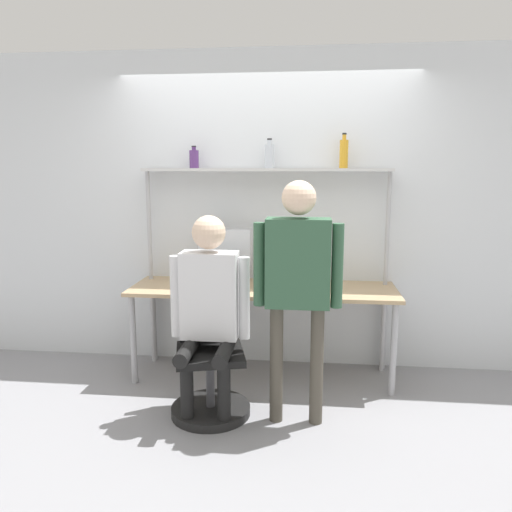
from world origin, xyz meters
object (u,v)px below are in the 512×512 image
object	(u,v)px
office_chair	(210,374)
bottle_purple	(194,159)
bottle_amber	(344,153)
cell_phone	(263,290)
bottle_clear	(269,156)
monitor	(224,253)
person_seated	(209,300)
person_standing	(298,272)
laptop	(227,280)

from	to	relation	value
office_chair	bottle_purple	world-z (taller)	bottle_purple
office_chair	bottle_amber	xyz separation A→B (m)	(0.95, 0.87, 1.56)
bottle_purple	bottle_amber	distance (m)	1.23
cell_phone	bottle_clear	world-z (taller)	bottle_clear
monitor	office_chair	distance (m)	1.08
person_seated	bottle_clear	bearing A→B (deg)	69.97
monitor	bottle_purple	world-z (taller)	bottle_purple
person_seated	bottle_amber	xyz separation A→B (m)	(0.94, 0.92, 1.00)
bottle_amber	bottle_clear	world-z (taller)	bottle_amber
cell_phone	bottle_clear	size ratio (longest dim) A/B	0.63
person_standing	monitor	bearing A→B (deg)	126.12
office_chair	person_standing	bearing A→B (deg)	-7.19
monitor	bottle_amber	world-z (taller)	bottle_amber
office_chair	person_seated	bearing A→B (deg)	-77.35
person_seated	bottle_clear	xyz separation A→B (m)	(0.33, 0.92, 0.99)
person_seated	bottle_amber	distance (m)	1.65
monitor	bottle_clear	distance (m)	0.89
laptop	person_seated	xyz separation A→B (m)	(-0.02, -0.63, 0.01)
laptop	cell_phone	size ratio (longest dim) A/B	2.28
laptop	office_chair	size ratio (longest dim) A/B	0.37
person_standing	bottle_clear	distance (m)	1.25
bottle_amber	office_chair	bearing A→B (deg)	-137.29
office_chair	bottle_purple	distance (m)	1.77
bottle_purple	bottle_amber	size ratio (longest dim) A/B	0.66
monitor	laptop	size ratio (longest dim) A/B	1.37
person_seated	bottle_amber	bearing A→B (deg)	44.44
laptop	person_standing	size ratio (longest dim) A/B	0.21
monitor	bottle_clear	xyz separation A→B (m)	(0.37, 0.07, 0.81)
monitor	laptop	xyz separation A→B (m)	(0.06, -0.21, -0.19)
monitor	person_standing	world-z (taller)	person_standing
cell_phone	bottle_purple	distance (m)	1.24
cell_phone	bottle_clear	distance (m)	1.10
cell_phone	monitor	bearing A→B (deg)	146.05
bottle_purple	bottle_amber	world-z (taller)	bottle_amber
person_seated	bottle_clear	size ratio (longest dim) A/B	5.90
person_seated	bottle_clear	distance (m)	1.39
office_chair	person_standing	distance (m)	0.99
laptop	office_chair	distance (m)	0.80
cell_phone	bottle_amber	world-z (taller)	bottle_amber
monitor	person_seated	xyz separation A→B (m)	(0.04, -0.84, -0.18)
monitor	bottle_purple	distance (m)	0.83
cell_phone	bottle_purple	bearing A→B (deg)	153.00
cell_phone	person_standing	distance (m)	0.76
monitor	bottle_clear	world-z (taller)	bottle_clear
monitor	person_standing	bearing A→B (deg)	-53.88
person_standing	bottle_amber	xyz separation A→B (m)	(0.33, 0.95, 0.79)
laptop	person_seated	distance (m)	0.63
cell_phone	bottle_clear	xyz separation A→B (m)	(0.02, 0.31, 1.06)
laptop	person_seated	size ratio (longest dim) A/B	0.24
person_seated	cell_phone	bearing A→B (deg)	62.58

